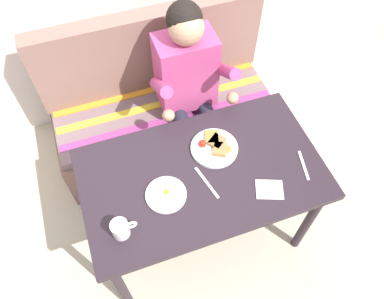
# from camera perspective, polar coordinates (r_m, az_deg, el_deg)

# --- Properties ---
(ground_plane) EXTENTS (8.00, 8.00, 0.00)m
(ground_plane) POSITION_cam_1_polar(r_m,az_deg,el_deg) (2.54, 1.15, -11.84)
(ground_plane) COLOR #B9AD95
(table) EXTENTS (1.20, 0.70, 0.73)m
(table) POSITION_cam_1_polar(r_m,az_deg,el_deg) (1.96, 1.46, -4.61)
(table) COLOR black
(table) RESTS_ON ground
(couch) EXTENTS (1.44, 0.56, 1.00)m
(couch) POSITION_cam_1_polar(r_m,az_deg,el_deg) (2.64, -4.46, 5.64)
(couch) COLOR #805D54
(couch) RESTS_ON ground
(person) EXTENTS (0.45, 0.61, 1.21)m
(person) POSITION_cam_1_polar(r_m,az_deg,el_deg) (2.25, -0.34, 10.07)
(person) COLOR #B13F74
(person) RESTS_ON ground
(plate_breakfast) EXTENTS (0.24, 0.24, 0.05)m
(plate_breakfast) POSITION_cam_1_polar(r_m,az_deg,el_deg) (1.96, 3.41, 0.42)
(plate_breakfast) COLOR white
(plate_breakfast) RESTS_ON table
(plate_eggs) EXTENTS (0.20, 0.20, 0.04)m
(plate_eggs) POSITION_cam_1_polar(r_m,az_deg,el_deg) (1.82, -3.91, -6.72)
(plate_eggs) COLOR white
(plate_eggs) RESTS_ON table
(coffee_mug) EXTENTS (0.12, 0.08, 0.09)m
(coffee_mug) POSITION_cam_1_polar(r_m,az_deg,el_deg) (1.73, -10.59, -11.53)
(coffee_mug) COLOR white
(coffee_mug) RESTS_ON table
(napkin) EXTENTS (0.16, 0.14, 0.01)m
(napkin) POSITION_cam_1_polar(r_m,az_deg,el_deg) (1.87, 11.48, -5.88)
(napkin) COLOR silver
(napkin) RESTS_ON table
(fork) EXTENTS (0.05, 0.17, 0.00)m
(fork) POSITION_cam_1_polar(r_m,az_deg,el_deg) (1.99, 16.32, -2.28)
(fork) COLOR silver
(fork) RESTS_ON table
(knife) EXTENTS (0.06, 0.20, 0.00)m
(knife) POSITION_cam_1_polar(r_m,az_deg,el_deg) (1.86, 2.08, -4.98)
(knife) COLOR silver
(knife) RESTS_ON table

